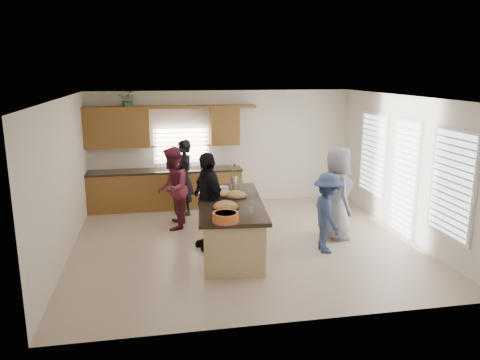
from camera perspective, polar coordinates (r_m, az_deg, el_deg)
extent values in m
plane|color=#BFA68E|center=(9.19, 0.55, -7.66)|extent=(6.50, 6.50, 0.00)
cube|color=silver|center=(11.70, -2.25, 3.99)|extent=(6.50, 0.02, 2.80)
cube|color=silver|center=(5.97, 6.11, -5.18)|extent=(6.50, 0.02, 2.80)
cube|color=silver|center=(8.78, -20.73, 0.01)|extent=(0.02, 6.00, 2.80)
cube|color=silver|center=(9.93, 19.32, 1.58)|extent=(0.02, 6.00, 2.80)
cube|color=white|center=(8.60, 0.59, 10.05)|extent=(6.50, 6.00, 0.02)
cube|color=brown|center=(11.47, -9.04, -1.20)|extent=(3.65, 0.62, 0.90)
cube|color=black|center=(11.36, -9.13, 1.12)|extent=(3.70, 0.65, 0.05)
cube|color=brown|center=(11.36, -14.80, 6.09)|extent=(1.50, 0.36, 0.90)
cube|color=brown|center=(11.45, -1.90, 6.58)|extent=(0.70, 0.36, 0.90)
cube|color=brown|center=(11.29, -8.40, 8.79)|extent=(4.05, 0.40, 0.06)
cube|color=olive|center=(11.55, -7.15, 4.16)|extent=(1.35, 0.08, 0.85)
cube|color=white|center=(11.03, 15.90, 3.06)|extent=(0.06, 1.10, 1.75)
cube|color=white|center=(9.87, 19.36, 0.18)|extent=(0.06, 0.85, 2.25)
cube|color=white|center=(8.59, 24.38, -0.43)|extent=(0.06, 1.10, 1.75)
cube|color=tan|center=(8.71, -1.17, -5.78)|extent=(1.25, 2.59, 0.88)
cube|color=black|center=(8.57, -1.18, -2.77)|extent=(1.42, 2.80, 0.07)
cube|color=black|center=(8.85, -1.16, -8.23)|extent=(1.16, 2.50, 0.08)
cylinder|color=black|center=(8.10, -1.77, -3.38)|extent=(0.48, 0.48, 0.02)
ellipsoid|color=#C17F3C|center=(8.10, -1.77, -3.26)|extent=(0.43, 0.43, 0.19)
cylinder|color=black|center=(8.81, -0.50, -2.00)|extent=(0.44, 0.44, 0.02)
ellipsoid|color=#C17F3C|center=(8.81, -0.50, -1.89)|extent=(0.39, 0.39, 0.18)
cylinder|color=black|center=(8.92, -2.03, -1.82)|extent=(0.39, 0.39, 0.02)
ellipsoid|color=tan|center=(8.91, -2.03, -1.71)|extent=(0.35, 0.35, 0.16)
cylinder|color=#C95A24|center=(7.38, -1.77, -4.56)|extent=(0.42, 0.42, 0.15)
cylinder|color=beige|center=(7.36, -1.77, -4.16)|extent=(0.34, 0.34, 0.04)
cylinder|color=white|center=(7.82, 1.36, -3.68)|extent=(0.08, 0.08, 0.11)
cylinder|color=#BD95DA|center=(9.37, -2.06, -0.98)|extent=(0.22, 0.22, 0.06)
cylinder|color=silver|center=(9.75, -0.74, -0.04)|extent=(0.12, 0.12, 0.18)
imported|color=#387830|center=(11.28, -13.51, 9.51)|extent=(0.46, 0.42, 0.43)
imported|color=black|center=(10.82, -6.84, 0.30)|extent=(0.59, 0.73, 1.74)
imported|color=maroon|center=(9.87, -8.23, -1.01)|extent=(0.80, 0.95, 1.74)
imported|color=black|center=(8.72, -3.98, -2.53)|extent=(0.77, 1.16, 1.83)
imported|color=navy|center=(8.70, 10.60, -3.95)|extent=(0.60, 0.99, 1.48)
imported|color=slate|center=(9.39, 11.75, -1.60)|extent=(0.62, 0.92, 1.84)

